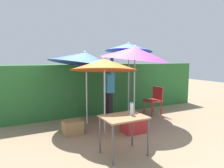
# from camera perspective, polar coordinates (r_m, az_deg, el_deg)

# --- Properties ---
(ground_plane) EXTENTS (24.00, 24.00, 0.00)m
(ground_plane) POSITION_cam_1_polar(r_m,az_deg,el_deg) (5.54, 1.45, -11.70)
(ground_plane) COLOR #9E8466
(hedge_row) EXTENTS (8.00, 0.70, 1.59)m
(hedge_row) POSITION_cam_1_polar(r_m,az_deg,el_deg) (6.85, -5.32, -1.27)
(hedge_row) COLOR #2D7033
(hedge_row) RESTS_ON ground_plane
(umbrella_rainbow) EXTENTS (1.92, 1.91, 2.22)m
(umbrella_rainbow) POSITION_cam_1_polar(r_m,az_deg,el_deg) (5.73, 6.33, 8.42)
(umbrella_rainbow) COLOR silver
(umbrella_rainbow) RESTS_ON ground_plane
(umbrella_orange) EXTENTS (1.99, 1.96, 2.13)m
(umbrella_orange) POSITION_cam_1_polar(r_m,az_deg,el_deg) (5.63, -7.29, 6.85)
(umbrella_orange) COLOR silver
(umbrella_orange) RESTS_ON ground_plane
(umbrella_yellow) EXTENTS (1.62, 1.62, 1.91)m
(umbrella_yellow) POSITION_cam_1_polar(r_m,az_deg,el_deg) (4.91, -2.28, 5.33)
(umbrella_yellow) COLOR silver
(umbrella_yellow) RESTS_ON ground_plane
(umbrella_navy) EXTENTS (1.53, 1.53, 2.37)m
(umbrella_navy) POSITION_cam_1_polar(r_m,az_deg,el_deg) (6.72, 4.60, 9.99)
(umbrella_navy) COLOR silver
(umbrella_navy) RESTS_ON ground_plane
(person_vendor) EXTENTS (0.25, 0.56, 1.88)m
(person_vendor) POSITION_cam_1_polar(r_m,az_deg,el_deg) (5.93, -0.90, -1.17)
(person_vendor) COLOR black
(person_vendor) RESTS_ON ground_plane
(chair_plastic) EXTENTS (0.46, 0.46, 0.89)m
(chair_plastic) POSITION_cam_1_polar(r_m,az_deg,el_deg) (6.74, 11.61, -3.99)
(chair_plastic) COLOR #B72D2D
(chair_plastic) RESTS_ON ground_plane
(cooler_box) EXTENTS (0.55, 0.41, 0.39)m
(cooler_box) POSITION_cam_1_polar(r_m,az_deg,el_deg) (5.14, 6.01, -10.95)
(cooler_box) COLOR red
(cooler_box) RESTS_ON ground_plane
(crate_cardboard) EXTENTS (0.45, 0.35, 0.33)m
(crate_cardboard) POSITION_cam_1_polar(r_m,az_deg,el_deg) (5.09, -10.77, -11.58)
(crate_cardboard) COLOR #9E7A4C
(crate_cardboard) RESTS_ON ground_plane
(folding_table) EXTENTS (0.80, 0.60, 0.73)m
(folding_table) POSITION_cam_1_polar(r_m,az_deg,el_deg) (3.85, 3.24, -10.14)
(folding_table) COLOR #4C4C51
(folding_table) RESTS_ON ground_plane
(bottle_water) EXTENTS (0.07, 0.07, 0.24)m
(bottle_water) POSITION_cam_1_polar(r_m,az_deg,el_deg) (3.90, 5.43, -6.87)
(bottle_water) COLOR silver
(bottle_water) RESTS_ON folding_table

